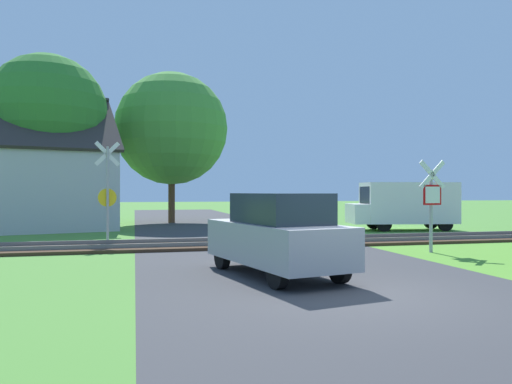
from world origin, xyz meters
The scene contains 10 objects.
ground_plane centered at (0.00, 0.00, 0.00)m, with size 160.00×160.00×0.00m, color #4C8433.
road_asphalt centered at (0.00, 2.00, 0.00)m, with size 7.47×80.00×0.01m, color #38383A.
rail_track centered at (0.00, 8.30, 0.06)m, with size 60.00×2.60×0.22m.
stop_sign_near centered at (4.85, 5.06, 1.58)m, with size 0.88×0.15×2.76m.
crossing_sign_far centered at (-4.67, 10.09, 1.95)m, with size 0.86×0.22×3.58m.
house centered at (-8.19, 17.77, 2.09)m, with size 8.02×8.23×6.61m.
tree_center centered at (-1.64, 21.28, 5.48)m, with size 6.52×6.52×8.75m.
tree_left centered at (-7.87, 17.84, 5.63)m, with size 5.69×5.69×8.49m.
mail_truck centered at (8.58, 12.94, 1.24)m, with size 5.14×2.64×2.24m.
parked_car centered at (-0.77, 2.20, 0.89)m, with size 2.45×4.26×1.78m.
Camera 1 is at (-3.75, -8.11, 1.82)m, focal length 35.00 mm.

